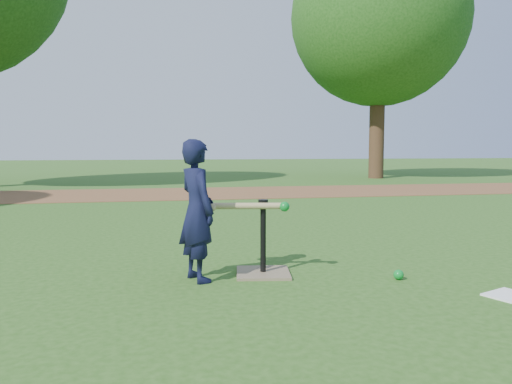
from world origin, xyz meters
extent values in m
plane|color=#285116|center=(0.00, 0.00, 0.00)|extent=(80.00, 80.00, 0.00)
cube|color=brown|center=(0.00, 7.50, 0.01)|extent=(24.00, 3.00, 0.01)
imported|color=black|center=(-0.45, 0.08, 0.55)|extent=(0.39, 0.47, 1.10)
sphere|color=#0B8127|center=(1.10, -0.22, 0.04)|extent=(0.08, 0.08, 0.08)
cube|color=white|center=(1.65, -0.76, 0.01)|extent=(0.36, 0.33, 0.01)
cube|color=#7D6B4F|center=(0.09, 0.16, 0.01)|extent=(0.49, 0.49, 0.02)
cylinder|color=black|center=(0.09, 0.16, 0.30)|extent=(0.05, 0.05, 0.55)
cylinder|color=black|center=(0.09, 0.16, 0.58)|extent=(0.08, 0.08, 0.06)
cylinder|color=tan|center=(-0.03, 0.14, 0.57)|extent=(0.60, 0.15, 0.05)
sphere|color=tan|center=(-0.33, 0.10, 0.57)|extent=(0.06, 0.06, 0.06)
sphere|color=#0B8127|center=(0.25, 0.07, 0.56)|extent=(0.08, 0.08, 0.08)
cylinder|color=#382316|center=(6.50, 12.00, 1.71)|extent=(0.50, 0.50, 3.42)
sphere|color=#285B19|center=(6.50, 12.00, 5.30)|extent=(5.80, 5.80, 5.80)
camera|label=1|loc=(-0.74, -3.76, 1.03)|focal=35.00mm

